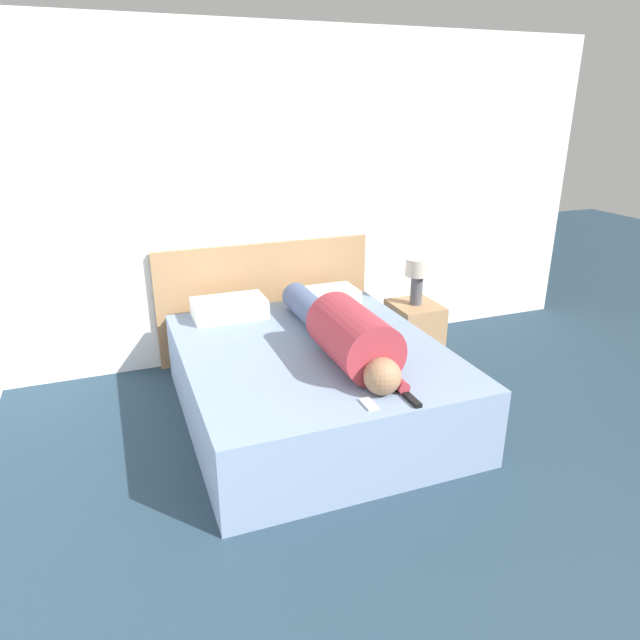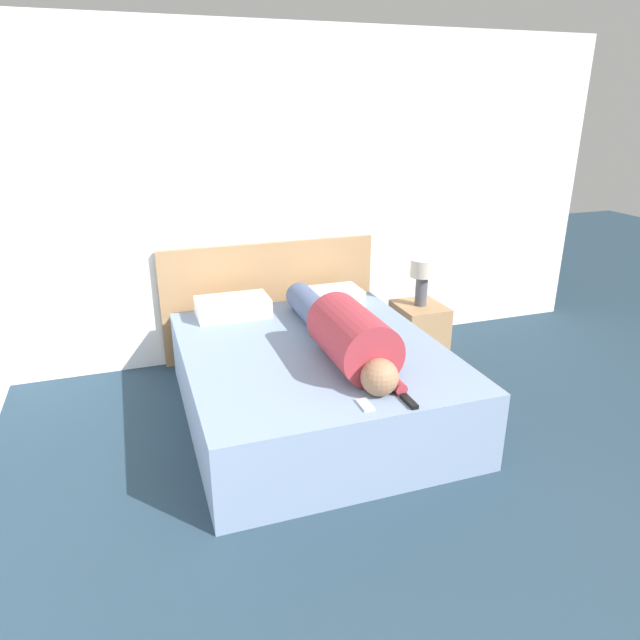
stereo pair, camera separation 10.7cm
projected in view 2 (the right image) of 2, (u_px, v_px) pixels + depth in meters
The scene contains 10 objects.
wall_back at pixel (287, 199), 4.63m from camera, with size 5.70×0.06×2.60m.
bed at pixel (313, 382), 3.89m from camera, with size 1.68×1.96×0.51m.
headboard at pixel (271, 299), 4.80m from camera, with size 1.80×0.04×0.97m.
nightstand at pixel (419, 331), 4.79m from camera, with size 0.37×0.43×0.47m.
table_lamp at pixel (422, 275), 4.61m from camera, with size 0.20×0.20×0.39m.
person_lying at pixel (344, 333), 3.61m from camera, with size 0.38×1.63×0.38m.
pillow_near_headboard at pixel (233, 307), 4.34m from camera, with size 0.54×0.31×0.14m.
pillow_second at pixel (329, 297), 4.58m from camera, with size 0.52×0.31×0.13m.
tv_remote at pixel (409, 401), 3.09m from camera, with size 0.04×0.15×0.02m.
cell_phone at pixel (365, 405), 3.07m from camera, with size 0.06×0.13×0.01m.
Camera 2 is at (-1.27, -0.97, 2.04)m, focal length 32.00 mm.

